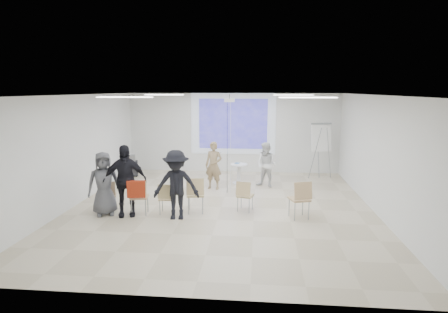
# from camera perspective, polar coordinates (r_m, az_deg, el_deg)

# --- Properties ---
(floor) EXTENTS (8.00, 9.00, 0.10)m
(floor) POSITION_cam_1_polar(r_m,az_deg,el_deg) (10.23, -0.42, -7.99)
(floor) COLOR beige
(floor) RESTS_ON ground
(ceiling) EXTENTS (8.00, 9.00, 0.10)m
(ceiling) POSITION_cam_1_polar(r_m,az_deg,el_deg) (9.71, -0.45, 9.66)
(ceiling) COLOR white
(ceiling) RESTS_ON wall_back
(wall_back) EXTENTS (8.00, 0.10, 3.00)m
(wall_back) POSITION_cam_1_polar(r_m,az_deg,el_deg) (14.34, 1.40, 3.63)
(wall_back) COLOR silver
(wall_back) RESTS_ON floor
(wall_left) EXTENTS (0.10, 9.00, 3.00)m
(wall_left) POSITION_cam_1_polar(r_m,az_deg,el_deg) (11.02, -21.89, 0.89)
(wall_left) COLOR silver
(wall_left) RESTS_ON floor
(wall_right) EXTENTS (0.10, 9.00, 3.00)m
(wall_right) POSITION_cam_1_polar(r_m,az_deg,el_deg) (10.27, 22.66, 0.21)
(wall_right) COLOR silver
(wall_right) RESTS_ON floor
(projection_halo) EXTENTS (3.20, 0.01, 2.30)m
(projection_halo) POSITION_cam_1_polar(r_m,az_deg,el_deg) (14.24, 1.39, 5.00)
(projection_halo) COLOR silver
(projection_halo) RESTS_ON wall_back
(projection_image) EXTENTS (2.60, 0.01, 1.90)m
(projection_image) POSITION_cam_1_polar(r_m,az_deg,el_deg) (14.23, 1.39, 4.99)
(projection_image) COLOR #3532AD
(projection_image) RESTS_ON wall_back
(pedestal_table) EXTENTS (0.69, 0.69, 0.70)m
(pedestal_table) POSITION_cam_1_polar(r_m,az_deg,el_deg) (12.55, 2.28, -2.46)
(pedestal_table) COLOR white
(pedestal_table) RESTS_ON floor
(player_left) EXTENTS (0.71, 0.56, 1.72)m
(player_left) POSITION_cam_1_polar(r_m,az_deg,el_deg) (11.86, -1.59, -0.89)
(player_left) COLOR #9E8460
(player_left) RESTS_ON floor
(player_right) EXTENTS (0.98, 0.92, 1.62)m
(player_right) POSITION_cam_1_polar(r_m,az_deg,el_deg) (12.16, 6.50, -0.92)
(player_right) COLOR white
(player_right) RESTS_ON floor
(controller_left) EXTENTS (0.07, 0.13, 0.04)m
(controller_left) POSITION_cam_1_polar(r_m,az_deg,el_deg) (12.03, -0.60, 0.60)
(controller_left) COLOR white
(controller_left) RESTS_ON player_left
(controller_right) EXTENTS (0.10, 0.13, 0.04)m
(controller_right) POSITION_cam_1_polar(r_m,az_deg,el_deg) (12.36, 5.67, 0.61)
(controller_right) COLOR silver
(controller_right) RESTS_ON player_right
(chair_far_left) EXTENTS (0.48, 0.49, 0.79)m
(chair_far_left) POSITION_cam_1_polar(r_m,az_deg,el_deg) (10.26, -17.19, -5.36)
(chair_far_left) COLOR tan
(chair_far_left) RESTS_ON floor
(chair_left_mid) EXTENTS (0.49, 0.52, 0.92)m
(chair_left_mid) POSITION_cam_1_polar(r_m,az_deg,el_deg) (9.66, -12.85, -5.67)
(chair_left_mid) COLOR tan
(chair_left_mid) RESTS_ON floor
(chair_left_inner) EXTENTS (0.39, 0.42, 0.80)m
(chair_left_inner) POSITION_cam_1_polar(r_m,az_deg,el_deg) (9.63, -8.81, -6.01)
(chair_left_inner) COLOR tan
(chair_left_inner) RESTS_ON floor
(chair_center) EXTENTS (0.50, 0.53, 0.95)m
(chair_center) POSITION_cam_1_polar(r_m,az_deg,el_deg) (9.60, -4.36, -5.43)
(chair_center) COLOR tan
(chair_center) RESTS_ON floor
(chair_right_inner) EXTENTS (0.47, 0.49, 0.82)m
(chair_right_inner) POSITION_cam_1_polar(r_m,az_deg,el_deg) (9.73, 3.13, -5.66)
(chair_right_inner) COLOR tan
(chair_right_inner) RESTS_ON floor
(chair_right_far) EXTENTS (0.57, 0.60, 0.96)m
(chair_right_far) POSITION_cam_1_polar(r_m,az_deg,el_deg) (9.34, 11.60, -6.01)
(chair_right_far) COLOR tan
(chair_right_far) RESTS_ON floor
(red_jacket) EXTENTS (0.45, 0.16, 0.42)m
(red_jacket) POSITION_cam_1_polar(r_m,az_deg,el_deg) (9.49, -13.23, -4.86)
(red_jacket) COLOR #9E2A13
(red_jacket) RESTS_ON chair_left_mid
(laptop) EXTENTS (0.30, 0.23, 0.02)m
(laptop) POSITION_cam_1_polar(r_m,az_deg,el_deg) (9.72, -8.69, -6.11)
(laptop) COLOR black
(laptop) RESTS_ON chair_left_inner
(audience_left) EXTENTS (1.36, 1.04, 2.07)m
(audience_left) POSITION_cam_1_polar(r_m,az_deg,el_deg) (9.61, -14.90, -2.81)
(audience_left) COLOR black
(audience_left) RESTS_ON floor
(audience_mid) EXTENTS (1.31, 0.80, 1.94)m
(audience_mid) POSITION_cam_1_polar(r_m,az_deg,el_deg) (9.15, -7.30, -3.62)
(audience_mid) COLOR black
(audience_mid) RESTS_ON floor
(audience_outer) EXTENTS (1.04, 0.88, 1.81)m
(audience_outer) POSITION_cam_1_polar(r_m,az_deg,el_deg) (9.86, -17.87, -3.42)
(audience_outer) COLOR #545458
(audience_outer) RESTS_ON floor
(flipchart_easel) EXTENTS (0.84, 0.65, 1.99)m
(flipchart_easel) POSITION_cam_1_polar(r_m,az_deg,el_deg) (13.62, 14.58, 2.79)
(flipchart_easel) COLOR gray
(flipchart_easel) RESTS_ON floor
(av_cart) EXTENTS (0.62, 0.55, 0.78)m
(av_cart) POSITION_cam_1_polar(r_m,az_deg,el_deg) (14.11, -14.06, -1.48)
(av_cart) COLOR black
(av_cart) RESTS_ON floor
(ceiling_projector) EXTENTS (0.30, 0.25, 3.00)m
(ceiling_projector) POSITION_cam_1_polar(r_m,az_deg,el_deg) (11.20, 0.84, 7.88)
(ceiling_projector) COLOR white
(ceiling_projector) RESTS_ON ceiling
(fluor_panel_nw) EXTENTS (1.20, 0.30, 0.02)m
(fluor_panel_nw) POSITION_cam_1_polar(r_m,az_deg,el_deg) (12.04, -9.10, 9.26)
(fluor_panel_nw) COLOR white
(fluor_panel_nw) RESTS_ON ceiling
(fluor_panel_ne) EXTENTS (1.20, 0.30, 0.02)m
(fluor_panel_ne) POSITION_cam_1_polar(r_m,az_deg,el_deg) (11.71, 10.48, 9.20)
(fluor_panel_ne) COLOR white
(fluor_panel_ne) RESTS_ON ceiling
(fluor_panel_sw) EXTENTS (1.20, 0.30, 0.02)m
(fluor_panel_sw) POSITION_cam_1_polar(r_m,az_deg,el_deg) (8.69, -14.88, 8.73)
(fluor_panel_sw) COLOR white
(fluor_panel_sw) RESTS_ON ceiling
(fluor_panel_se) EXTENTS (1.20, 0.30, 0.02)m
(fluor_panel_se) POSITION_cam_1_polar(r_m,az_deg,el_deg) (8.23, 12.62, 8.76)
(fluor_panel_se) COLOR white
(fluor_panel_se) RESTS_ON ceiling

